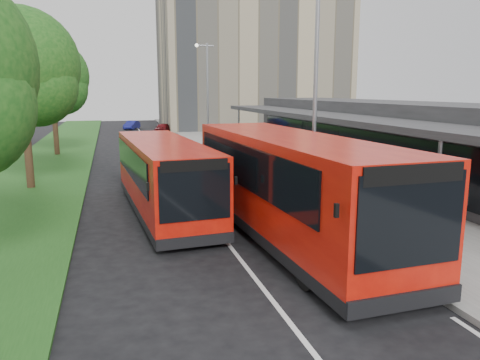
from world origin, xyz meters
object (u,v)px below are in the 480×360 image
Objects in this scene: lamp_post_near at (313,87)px; lamp_post_far at (206,89)px; bus_main at (289,187)px; tree_mid at (21,73)px; bus_second at (164,177)px; bollard at (239,148)px; tree_far at (52,81)px; car_near at (162,128)px; car_far at (132,125)px; litter_bin at (277,161)px.

lamp_post_near and lamp_post_far have the same top height.
tree_mid is at bearing 128.44° from bus_main.
bus_second is 15.84m from bollard.
bollard is at bearing 85.01° from lamp_post_near.
tree_far is at bearing 109.18° from bus_main.
bus_second is (5.59, -18.06, -3.82)m from tree_far.
bus_second is (-5.54, 0.99, -3.32)m from lamp_post_near.
bus_main is 38.29m from car_near.
tree_far is (0.00, 12.00, -0.14)m from tree_mid.
bollard is (3.48, 18.43, -1.06)m from bus_main.
bus_main is (8.98, -22.24, -3.56)m from tree_far.
bollard is 0.29× the size of car_far.
car_near is (-3.22, 19.84, -0.06)m from bollard.
bus_main is 18.79m from bollard.
litter_bin is (1.64, -11.72, -4.09)m from lamp_post_far.
lamp_post_far is at bearing -54.47° from car_far.
tree_mid is 12.00m from tree_far.
bollard is at bearing 60.13° from bus_second.
car_far is at bearing 74.03° from tree_far.
tree_mid is at bearing -174.50° from litter_bin.
litter_bin is 0.30× the size of car_near.
lamp_post_far is 20.07m from bus_second.
tree_far is at bearing 90.00° from tree_mid.
tree_mid is at bearing -130.68° from lamp_post_far.
car_far is (-4.87, 40.92, -4.20)m from lamp_post_near.
bus_second is 3.12× the size of car_far.
tree_far is 8.47× the size of litter_bin.
bollard reaches higher than car_far.
tree_mid is 2.64× the size of car_far.
car_far is at bearing 84.92° from bus_second.
car_far is (-2.73, 44.11, -1.14)m from bus_main.
tree_far is at bearing 103.07° from bus_second.
lamp_post_near is 1.00× the size of lamp_post_far.
lamp_post_far is 8.38× the size of litter_bin.
lamp_post_near is 20.00m from lamp_post_far.
lamp_post_far is at bearing 105.65° from bollard.
tree_mid reaches higher than bollard.
bollard is at bearing 92.51° from litter_bin.
bus_main is (8.98, -10.24, -3.70)m from tree_mid.
litter_bin reaches higher than car_near.
tree_far is 13.82m from bollard.
lamp_post_near is 41.42m from car_far.
litter_bin is at bearing -56.30° from car_far.
lamp_post_near is 35.38m from car_near.
car_far is (0.67, 39.93, -0.88)m from bus_second.
tree_far is 0.70× the size of bus_main.
car_far is at bearing 101.27° from litter_bin.
tree_far is 24.25m from bus_main.
car_near is at bearing 99.22° from bollard.
lamp_post_near reaches higher than litter_bin.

